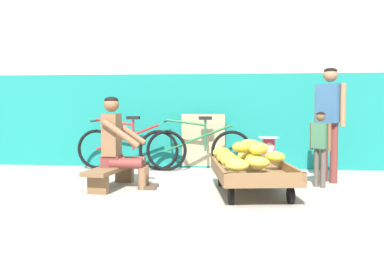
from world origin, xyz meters
name	(u,v)px	position (x,y,z in m)	size (l,w,h in m)	color
ground_plane	(206,217)	(0.00, 0.00, 0.00)	(80.00, 80.00, 0.00)	#A39E93
back_wall	(221,67)	(0.00, 3.18, 1.65)	(16.00, 0.30, 3.30)	#19847A
banana_cart	(252,173)	(0.46, 1.06, 0.24)	(1.05, 1.55, 0.36)	brown
banana_pile	(247,155)	(0.40, 1.01, 0.46)	(0.93, 1.36, 0.27)	gold
low_bench	(112,172)	(-1.28, 1.25, 0.20)	(0.45, 1.13, 0.27)	brown
vendor_seated	(119,143)	(-1.19, 1.25, 0.57)	(0.69, 0.49, 1.14)	brown
plastic_crate	(268,169)	(0.71, 2.05, 0.15)	(0.36, 0.28, 0.30)	#234CA8
weighing_scale	(269,147)	(0.71, 2.05, 0.45)	(0.30, 0.30, 0.29)	#28282D
bicycle_near_left	(127,148)	(-1.47, 2.69, 0.35)	(1.66, 0.48, 0.86)	black
bicycle_far_left	(199,149)	(-0.32, 2.67, 0.35)	(1.66, 0.48, 0.86)	black
sign_board	(203,141)	(-0.27, 2.96, 0.44)	(0.70, 0.19, 0.89)	#C6B289
customer_adult	(330,111)	(1.51, 1.94, 0.95)	(0.36, 0.40, 1.53)	brown
customer_child	(320,141)	(1.32, 1.56, 0.59)	(0.23, 0.23, 0.95)	brown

